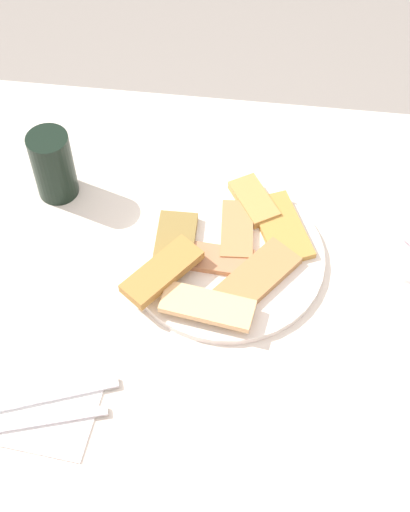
# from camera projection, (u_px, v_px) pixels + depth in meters

# --- Properties ---
(ground_plane) EXTENTS (6.00, 6.00, 0.00)m
(ground_plane) POSITION_uv_depth(u_px,v_px,m) (196.00, 452.00, 1.73)
(ground_plane) COLOR gray
(dining_table) EXTENTS (1.17, 0.78, 0.75)m
(dining_table) POSITION_uv_depth(u_px,v_px,m) (192.00, 303.00, 1.19)
(dining_table) COLOR silver
(dining_table) RESTS_ON ground_plane
(pide_platter) EXTENTS (0.30, 0.31, 0.05)m
(pide_platter) POSITION_uv_depth(u_px,v_px,m) (226.00, 255.00, 1.13)
(pide_platter) COLOR white
(pide_platter) RESTS_ON dining_table
(soda_can) EXTENTS (0.08, 0.08, 0.12)m
(soda_can) POSITION_uv_depth(u_px,v_px,m) (53.00, 165.00, 1.17)
(soda_can) COLOR black
(soda_can) RESTS_ON dining_table
(paper_napkin) EXTENTS (0.14, 0.14, 0.00)m
(paper_napkin) POSITION_uv_depth(u_px,v_px,m) (50.00, 409.00, 0.99)
(paper_napkin) COLOR white
(paper_napkin) RESTS_ON dining_table
(fork) EXTENTS (0.18, 0.08, 0.00)m
(fork) POSITION_uv_depth(u_px,v_px,m) (52.00, 396.00, 1.00)
(fork) COLOR silver
(fork) RESTS_ON paper_napkin
(spoon) EXTENTS (0.16, 0.06, 0.00)m
(spoon) POSITION_uv_depth(u_px,v_px,m) (46.00, 420.00, 0.98)
(spoon) COLOR silver
(spoon) RESTS_ON paper_napkin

